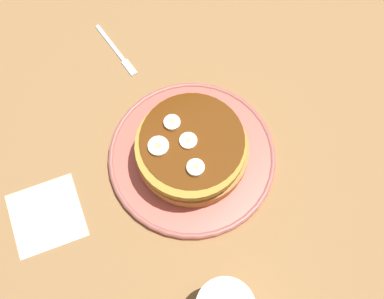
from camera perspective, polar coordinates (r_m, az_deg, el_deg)
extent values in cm
cube|color=olive|center=(82.44, 0.00, -1.41)|extent=(140.00, 140.00, 3.00)
cylinder|color=#CC594C|center=(80.46, 0.00, -0.87)|extent=(27.49, 27.49, 1.24)
torus|color=#965750|center=(80.06, 0.00, -0.75)|extent=(27.53, 27.53, 0.87)
cylinder|color=#AD7A34|center=(79.22, 0.27, -0.37)|extent=(17.91, 17.91, 1.58)
cylinder|color=#B9743B|center=(77.83, -0.04, 0.19)|extent=(18.21, 18.21, 1.58)
cylinder|color=#B67D37|center=(76.08, 0.05, 0.13)|extent=(17.04, 17.04, 1.58)
cylinder|color=#B28733|center=(74.48, -0.18, 0.34)|extent=(17.02, 17.02, 1.58)
cylinder|color=#592B0A|center=(73.99, 0.00, 1.15)|extent=(16.19, 16.19, 0.16)
cylinder|color=#FDEDC6|center=(73.77, -0.54, 1.20)|extent=(2.73, 2.73, 0.62)
cylinder|color=tan|center=(73.45, -0.55, 1.30)|extent=(0.77, 0.77, 0.08)
cylinder|color=#F1EEC0|center=(71.91, 0.42, -2.15)|extent=(2.70, 2.70, 0.85)
cylinder|color=tan|center=(71.48, 0.42, -2.02)|extent=(0.76, 0.76, 0.08)
cylinder|color=#FAE2BF|center=(74.89, -2.35, 3.14)|extent=(2.60, 2.60, 0.81)
cylinder|color=tan|center=(74.49, -2.36, 3.29)|extent=(0.73, 0.73, 0.08)
cylinder|color=#F9F2C2|center=(73.43, -3.95, 0.38)|extent=(3.20, 3.20, 0.72)
cylinder|color=tan|center=(73.06, -3.97, 0.50)|extent=(0.90, 0.90, 0.08)
cube|color=beige|center=(81.17, -16.65, -7.39)|extent=(12.19, 12.19, 0.30)
cube|color=silver|center=(92.92, -9.54, 12.23)|extent=(9.51, 2.01, 0.50)
cube|color=silver|center=(89.48, -7.33, 9.52)|extent=(3.64, 1.73, 0.50)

